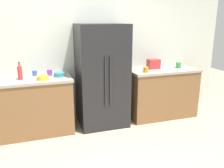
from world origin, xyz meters
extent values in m
plane|color=tan|center=(0.00, 0.00, 0.00)|extent=(11.00, 11.00, 0.00)
cube|color=silver|center=(0.00, 1.69, 1.43)|extent=(5.50, 0.10, 2.87)
cube|color=brown|center=(-0.96, 1.31, 0.44)|extent=(1.22, 0.65, 0.87)
cube|color=gray|center=(-0.96, 1.31, 0.89)|extent=(1.25, 0.68, 0.04)
cube|color=brown|center=(1.35, 1.31, 0.44)|extent=(1.25, 0.65, 0.87)
cube|color=gray|center=(1.35, 1.31, 0.89)|extent=(1.28, 0.68, 0.04)
cube|color=black|center=(0.19, 1.28, 0.86)|extent=(0.81, 0.68, 1.73)
cylinder|color=#262628|center=(0.15, 0.93, 0.86)|extent=(0.02, 0.02, 0.78)
cylinder|color=#262628|center=(0.23, 0.93, 0.86)|extent=(0.02, 0.02, 0.78)
cube|color=red|center=(1.22, 1.39, 1.00)|extent=(0.22, 0.16, 0.17)
cylinder|color=red|center=(-1.10, 1.27, 1.01)|extent=(0.07, 0.07, 0.20)
cylinder|color=red|center=(-1.10, 1.27, 1.14)|extent=(0.02, 0.02, 0.05)
cylinder|color=#333338|center=(-1.10, 1.27, 1.18)|extent=(0.03, 0.03, 0.02)
cylinder|color=purple|center=(-0.66, 1.42, 0.96)|extent=(0.08, 0.08, 0.09)
cylinder|color=blue|center=(-0.89, 1.49, 0.95)|extent=(0.07, 0.07, 0.08)
cylinder|color=orange|center=(0.94, 1.14, 0.96)|extent=(0.09, 0.09, 0.09)
cylinder|color=green|center=(1.69, 1.28, 0.96)|extent=(0.09, 0.09, 0.11)
cylinder|color=yellow|center=(-0.78, 1.15, 0.94)|extent=(0.17, 0.17, 0.06)
cylinder|color=teal|center=(-0.52, 1.30, 0.94)|extent=(0.17, 0.17, 0.06)
camera|label=1|loc=(-0.88, -2.51, 1.81)|focal=38.18mm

